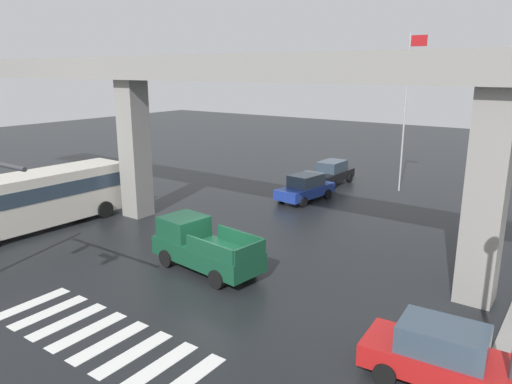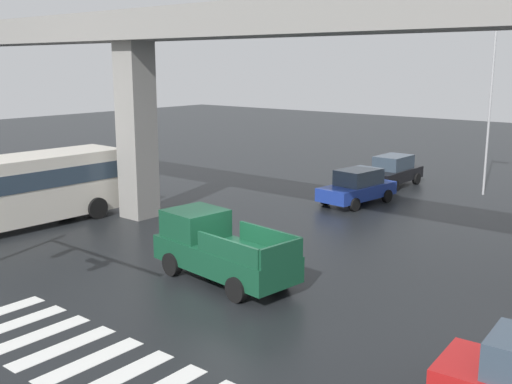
{
  "view_description": "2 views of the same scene",
  "coord_description": "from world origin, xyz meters",
  "px_view_note": "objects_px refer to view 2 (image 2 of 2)",
  "views": [
    {
      "loc": [
        12.07,
        -13.93,
        8.29
      ],
      "look_at": [
        1.78,
        0.47,
        3.76
      ],
      "focal_mm": 33.71,
      "sensor_mm": 36.0,
      "label": 1
    },
    {
      "loc": [
        11.82,
        -13.32,
        6.84
      ],
      "look_at": [
        0.06,
        1.02,
        2.88
      ],
      "focal_mm": 42.61,
      "sensor_mm": 36.0,
      "label": 2
    }
  ],
  "objects_px": {
    "pickup_truck": "(218,249)",
    "sedan_black": "(392,171)",
    "flagpole": "(494,78)",
    "city_bus": "(0,190)",
    "sedan_blue": "(358,187)"
  },
  "relations": [
    {
      "from": "city_bus",
      "to": "sedan_blue",
      "type": "bearing_deg",
      "value": 56.99
    },
    {
      "from": "sedan_black",
      "to": "pickup_truck",
      "type": "bearing_deg",
      "value": -81.27
    },
    {
      "from": "city_bus",
      "to": "flagpole",
      "type": "bearing_deg",
      "value": 56.49
    },
    {
      "from": "sedan_blue",
      "to": "flagpole",
      "type": "height_order",
      "value": "flagpole"
    },
    {
      "from": "flagpole",
      "to": "pickup_truck",
      "type": "bearing_deg",
      "value": -97.07
    },
    {
      "from": "sedan_blue",
      "to": "pickup_truck",
      "type": "bearing_deg",
      "value": -80.98
    },
    {
      "from": "pickup_truck",
      "to": "sedan_black",
      "type": "xyz_separation_m",
      "value": [
        -2.66,
        17.33,
        -0.14
      ]
    },
    {
      "from": "pickup_truck",
      "to": "sedan_black",
      "type": "distance_m",
      "value": 17.53
    },
    {
      "from": "city_bus",
      "to": "sedan_black",
      "type": "bearing_deg",
      "value": 66.59
    },
    {
      "from": "pickup_truck",
      "to": "flagpole",
      "type": "bearing_deg",
      "value": 82.93
    },
    {
      "from": "pickup_truck",
      "to": "sedan_black",
      "type": "bearing_deg",
      "value": 98.73
    },
    {
      "from": "city_bus",
      "to": "flagpole",
      "type": "relative_size",
      "value": 1.03
    },
    {
      "from": "flagpole",
      "to": "city_bus",
      "type": "bearing_deg",
      "value": -123.51
    },
    {
      "from": "pickup_truck",
      "to": "flagpole",
      "type": "height_order",
      "value": "flagpole"
    },
    {
      "from": "city_bus",
      "to": "sedan_black",
      "type": "distance_m",
      "value": 20.53
    }
  ]
}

